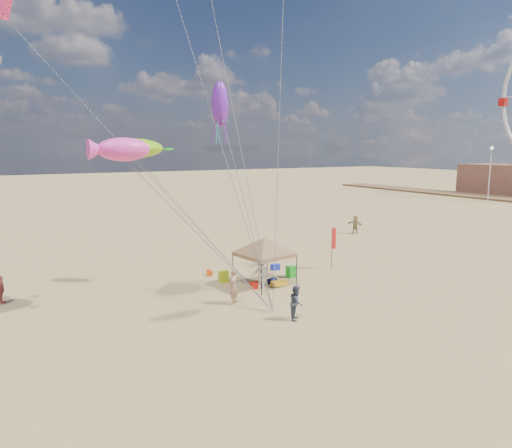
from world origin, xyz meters
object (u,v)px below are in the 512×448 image
object	(u,v)px
chair_yellow	(224,276)
person_far_c	(355,224)
lamp_north	(490,165)
person_near_a	(233,286)
cooler_red	(255,285)
canopy_tent	(265,239)
feather_flag	(333,241)
person_near_c	(261,273)
cooler_blue	(275,267)
person_far_a	(1,290)
chair_green	(291,272)
beach_cart	(279,283)
person_near_b	(296,303)

from	to	relation	value
chair_yellow	person_far_c	distance (m)	19.68
chair_yellow	lamp_north	xyz separation A→B (m)	(55.27, 19.58, 5.17)
person_near_a	cooler_red	bearing A→B (deg)	173.84
person_far_c	cooler_red	bearing A→B (deg)	-77.99
canopy_tent	cooler_red	bearing A→B (deg)	-161.51
feather_flag	person_near_a	distance (m)	9.53
feather_flag	person_near_c	xyz separation A→B (m)	(-6.46, -1.47, -0.95)
canopy_tent	cooler_blue	distance (m)	4.42
canopy_tent	person_far_a	xyz separation A→B (m)	(-13.44, 4.03, -2.00)
person_near_a	person_far_a	xyz separation A→B (m)	(-10.35, 6.00, -0.19)
cooler_red	person_far_c	bearing A→B (deg)	31.43
cooler_blue	chair_yellow	distance (m)	4.31
chair_green	beach_cart	distance (m)	2.20
chair_green	person_far_a	size ratio (longest dim) A/B	0.47
person_near_c	lamp_north	bearing A→B (deg)	-138.77
chair_green	person_near_b	bearing A→B (deg)	-122.60
chair_green	person_near_c	distance (m)	3.19
canopy_tent	chair_yellow	size ratio (longest dim) A/B	7.56
feather_flag	chair_green	world-z (taller)	feather_flag
cooler_red	person_far_a	distance (m)	13.37
cooler_red	cooler_blue	world-z (taller)	same
person_near_b	person_far_c	bearing A→B (deg)	-8.05
chair_yellow	person_near_c	bearing A→B (deg)	-61.73
chair_yellow	beach_cart	distance (m)	3.43
chair_green	lamp_north	size ratio (longest dim) A/B	0.08
feather_flag	person_far_a	bearing A→B (deg)	171.06
person_near_b	person_near_c	world-z (taller)	person_near_c
cooler_blue	chair_yellow	bearing A→B (deg)	-168.89
person_far_a	person_far_c	world-z (taller)	person_far_c
chair_green	person_near_c	world-z (taller)	person_near_c
canopy_tent	person_far_a	world-z (taller)	canopy_tent
beach_cart	person_near_c	bearing A→B (deg)	172.85
chair_yellow	person_near_c	xyz separation A→B (m)	(1.24, -2.31, 0.59)
chair_yellow	person_near_b	distance (m)	7.31
cooler_red	person_far_c	xyz separation A→B (m)	(16.88, 10.32, 0.70)
person_far_a	lamp_north	xyz separation A→B (m)	(66.94, 17.37, 4.76)
feather_flag	person_far_c	world-z (taller)	feather_flag
chair_yellow	person_far_c	bearing A→B (deg)	24.74
person_near_a	person_near_c	bearing A→B (deg)	167.28
chair_green	chair_yellow	world-z (taller)	same
chair_yellow	cooler_red	bearing A→B (deg)	-64.85
person_far_a	chair_yellow	bearing A→B (deg)	-89.86
beach_cart	person_near_c	size ratio (longest dim) A/B	0.48
person_far_a	beach_cart	bearing A→B (deg)	-97.49
chair_yellow	person_near_b	world-z (taller)	person_near_b
person_near_a	lamp_north	world-z (taller)	lamp_north
person_near_c	person_far_c	xyz separation A→B (m)	(16.62, 10.54, -0.05)
cooler_red	beach_cart	distance (m)	1.46
person_far_a	person_far_c	xyz separation A→B (m)	(29.53, 6.03, 0.14)
canopy_tent	person_near_a	size ratio (longest dim) A/B	2.82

